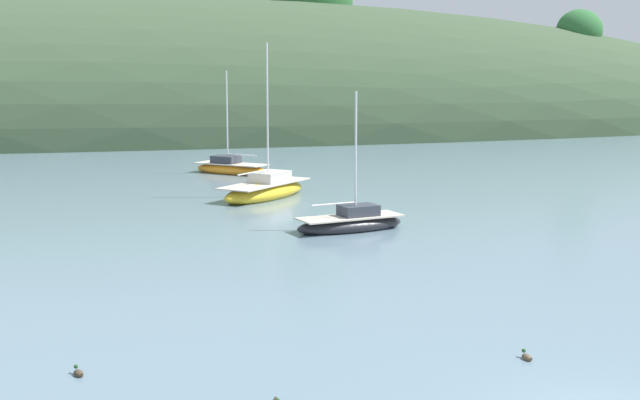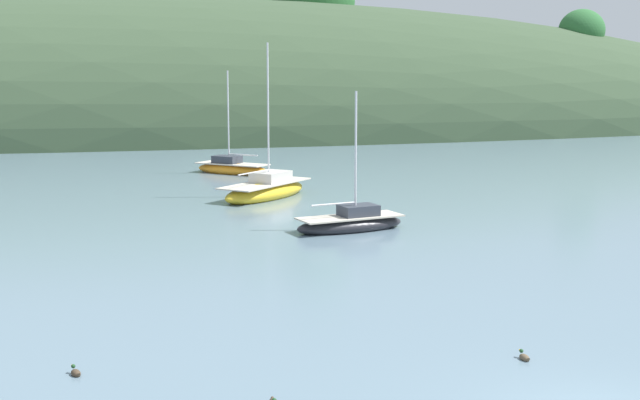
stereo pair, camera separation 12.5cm
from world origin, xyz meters
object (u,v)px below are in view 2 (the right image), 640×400
object	(u,v)px
sailboat_black_sloop	(351,223)
duck_trailing	(524,357)
duck_straggler	(76,373)
sailboat_blue_center	(232,168)
sailboat_grey_yawl	(266,190)

from	to	relation	value
sailboat_black_sloop	duck_trailing	size ratio (longest dim) A/B	13.56
duck_straggler	sailboat_blue_center	bearing A→B (deg)	75.37
sailboat_black_sloop	sailboat_blue_center	bearing A→B (deg)	94.35
duck_trailing	duck_straggler	xyz separation A→B (m)	(-9.61, 1.63, 0.00)
duck_trailing	duck_straggler	size ratio (longest dim) A/B	1.02
sailboat_grey_yawl	duck_trailing	size ratio (longest dim) A/B	18.86
sailboat_blue_center	duck_trailing	world-z (taller)	sailboat_blue_center
sailboat_blue_center	sailboat_grey_yawl	bearing A→B (deg)	-89.99
sailboat_blue_center	duck_trailing	size ratio (longest dim) A/B	15.54
sailboat_blue_center	sailboat_black_sloop	size ratio (longest dim) A/B	1.15
sailboat_grey_yawl	sailboat_blue_center	xyz separation A→B (m)	(-0.00, 10.62, -0.05)
duck_trailing	duck_straggler	world-z (taller)	same
sailboat_grey_yawl	sailboat_blue_center	bearing A→B (deg)	90.01
duck_straggler	duck_trailing	bearing A→B (deg)	-9.62
sailboat_grey_yawl	duck_straggler	xyz separation A→B (m)	(-8.92, -23.54, -0.33)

